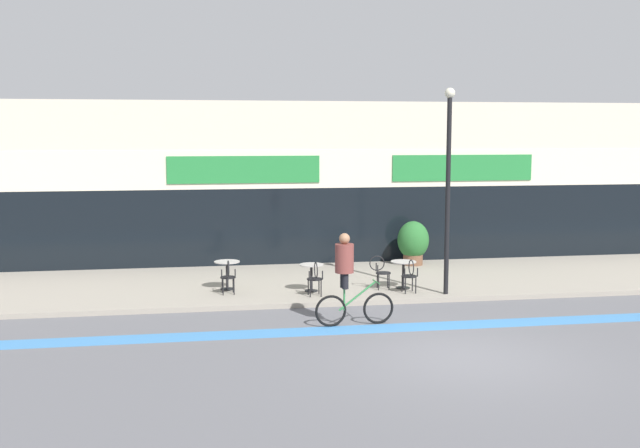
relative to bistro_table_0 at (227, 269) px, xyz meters
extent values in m
plane|color=#5B5B60|center=(4.24, -6.42, -0.66)|extent=(120.00, 120.00, 0.00)
cube|color=gray|center=(4.24, 0.83, -0.60)|extent=(40.00, 5.50, 0.12)
cube|color=beige|center=(4.24, 5.58, 1.96)|extent=(40.00, 4.00, 5.23)
cube|color=black|center=(4.24, 3.61, 0.66)|extent=(38.80, 0.10, 2.40)
cube|color=beige|center=(4.24, 3.63, 2.46)|extent=(39.20, 0.14, 1.20)
cube|color=#237A38|center=(0.71, 3.56, 2.46)|extent=(4.70, 0.08, 0.84)
cube|color=#237A38|center=(7.78, 3.56, 2.46)|extent=(4.70, 0.08, 0.84)
cube|color=#3D7AB7|center=(4.24, -4.10, -0.66)|extent=(36.00, 0.70, 0.01)
cylinder|color=black|center=(0.00, 0.00, -0.53)|extent=(0.37, 0.37, 0.02)
cylinder|color=black|center=(0.00, 0.00, -0.17)|extent=(0.07, 0.07, 0.73)
cylinder|color=#ADA8A3|center=(0.00, 0.00, 0.21)|extent=(0.68, 0.68, 0.02)
cylinder|color=black|center=(2.17, -0.59, -0.53)|extent=(0.34, 0.34, 0.02)
cylinder|color=black|center=(2.17, -0.59, -0.19)|extent=(0.07, 0.07, 0.70)
cylinder|color=#ADA8A3|center=(2.17, -0.59, 0.17)|extent=(0.63, 0.63, 0.02)
cylinder|color=black|center=(4.65, -0.62, -0.53)|extent=(0.37, 0.37, 0.02)
cylinder|color=black|center=(4.65, -0.62, -0.19)|extent=(0.07, 0.07, 0.71)
cylinder|color=#ADA8A3|center=(4.65, -0.62, 0.18)|extent=(0.68, 0.68, 0.02)
cylinder|color=black|center=(0.00, -0.55, -0.10)|extent=(0.41, 0.41, 0.03)
cylinder|color=black|center=(-0.14, -0.41, -0.33)|extent=(0.03, 0.03, 0.42)
cylinder|color=black|center=(0.14, -0.41, -0.33)|extent=(0.03, 0.03, 0.42)
cylinder|color=black|center=(-0.14, -0.69, -0.33)|extent=(0.03, 0.03, 0.42)
cylinder|color=black|center=(0.14, -0.69, -0.33)|extent=(0.03, 0.03, 0.42)
torus|color=black|center=(0.01, -0.72, 0.16)|extent=(0.04, 0.41, 0.41)
cylinder|color=black|center=(-0.17, -0.73, 0.02)|extent=(0.03, 0.03, 0.23)
cylinder|color=black|center=(0.18, -0.71, 0.02)|extent=(0.03, 0.03, 0.23)
cylinder|color=black|center=(2.17, -1.14, -0.10)|extent=(0.41, 0.41, 0.03)
cylinder|color=black|center=(2.02, -1.01, -0.33)|extent=(0.03, 0.03, 0.42)
cylinder|color=black|center=(2.30, -1.00, -0.33)|extent=(0.03, 0.03, 0.42)
cylinder|color=black|center=(2.03, -1.29, -0.33)|extent=(0.03, 0.03, 0.42)
cylinder|color=black|center=(2.31, -1.28, -0.33)|extent=(0.03, 0.03, 0.42)
torus|color=black|center=(2.17, -1.31, 0.16)|extent=(0.04, 0.41, 0.41)
cylinder|color=black|center=(2.00, -1.32, 0.02)|extent=(0.03, 0.03, 0.23)
cylinder|color=black|center=(2.34, -1.31, 0.02)|extent=(0.03, 0.03, 0.23)
cylinder|color=black|center=(4.65, -1.17, -0.10)|extent=(0.41, 0.41, 0.03)
cylinder|color=black|center=(4.50, -1.03, -0.33)|extent=(0.03, 0.03, 0.42)
cylinder|color=black|center=(4.78, -1.03, -0.33)|extent=(0.03, 0.03, 0.42)
cylinder|color=black|center=(4.51, -1.31, -0.33)|extent=(0.03, 0.03, 0.42)
cylinder|color=black|center=(4.79, -1.31, -0.33)|extent=(0.03, 0.03, 0.42)
torus|color=black|center=(4.65, -1.34, 0.16)|extent=(0.04, 0.41, 0.41)
cylinder|color=black|center=(4.48, -1.35, 0.02)|extent=(0.03, 0.03, 0.23)
cylinder|color=black|center=(4.82, -1.33, 0.02)|extent=(0.03, 0.03, 0.23)
cylinder|color=black|center=(4.10, -0.62, -0.10)|extent=(0.45, 0.45, 0.03)
cylinder|color=black|center=(4.25, -0.50, -0.33)|extent=(0.03, 0.03, 0.42)
cylinder|color=black|center=(4.22, -0.78, -0.33)|extent=(0.03, 0.03, 0.42)
cylinder|color=black|center=(3.98, -0.46, -0.33)|extent=(0.03, 0.03, 0.42)
cylinder|color=black|center=(3.94, -0.74, -0.33)|extent=(0.03, 0.03, 0.42)
torus|color=black|center=(3.93, -0.60, 0.16)|extent=(0.41, 0.08, 0.41)
cylinder|color=black|center=(3.95, -0.43, 0.02)|extent=(0.03, 0.03, 0.23)
cylinder|color=black|center=(3.91, -0.77, 0.02)|extent=(0.03, 0.03, 0.23)
cylinder|color=brown|center=(5.92, 2.79, -0.35)|extent=(0.62, 0.62, 0.37)
ellipsoid|color=#28662D|center=(5.92, 2.79, 0.25)|extent=(0.99, 0.99, 1.18)
cylinder|color=black|center=(5.55, -1.46, 1.98)|extent=(0.12, 0.12, 5.05)
sphere|color=beige|center=(5.55, -1.46, 4.58)|extent=(0.26, 0.26, 0.26)
torus|color=black|center=(3.21, -3.68, -0.30)|extent=(0.71, 0.11, 0.71)
torus|color=black|center=(2.11, -3.76, -0.30)|extent=(0.71, 0.11, 0.71)
cylinder|color=#2D753D|center=(2.72, -3.72, 0.00)|extent=(0.85, 0.11, 0.64)
cylinder|color=#2D753D|center=(2.42, -3.74, -0.06)|extent=(0.04, 0.04, 0.50)
cylinder|color=#2D753D|center=(3.16, -3.68, 0.30)|extent=(0.06, 0.48, 0.03)
cylinder|color=black|center=(2.41, -3.66, 0.37)|extent=(0.15, 0.15, 0.35)
cylinder|color=black|center=(2.43, -3.82, 0.37)|extent=(0.15, 0.15, 0.35)
cylinder|color=brown|center=(2.42, -3.74, 0.86)|extent=(0.44, 0.44, 0.64)
sphere|color=#9E7051|center=(2.42, -3.74, 1.30)|extent=(0.24, 0.24, 0.24)
camera|label=1|loc=(-0.76, -19.63, 3.62)|focal=42.00mm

